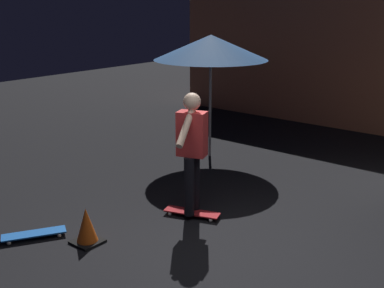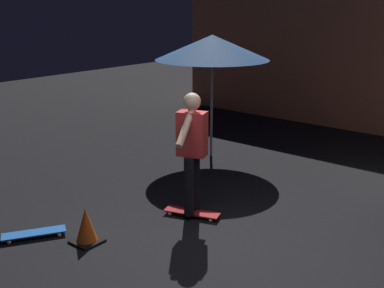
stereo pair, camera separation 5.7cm
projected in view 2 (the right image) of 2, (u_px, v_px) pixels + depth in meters
ground_plane at (221, 267)px, 5.39m from camera, size 28.00×28.00×0.00m
patio_umbrella at (212, 47)px, 8.69m from camera, size 2.10×2.10×2.30m
skateboard_ridden at (192, 213)px, 6.64m from camera, size 0.80×0.44×0.07m
skateboard_spare at (34, 233)px, 6.04m from camera, size 0.57×0.77×0.07m
skater at (192, 145)px, 6.36m from camera, size 0.43×0.96×1.67m
traffic_cone at (86, 227)px, 5.88m from camera, size 0.34×0.34×0.46m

